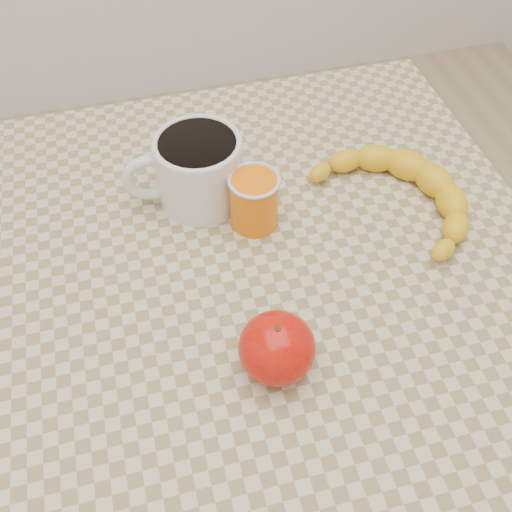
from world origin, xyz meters
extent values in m
plane|color=tan|center=(0.00, 0.00, 0.00)|extent=(3.00, 3.00, 0.00)
cube|color=#C4B58A|center=(0.00, 0.00, 0.73)|extent=(0.80, 0.80, 0.04)
cube|color=#8B6546|center=(0.00, 0.00, 0.68)|extent=(0.74, 0.74, 0.06)
cylinder|color=#8B6546|center=(-0.35, 0.35, 0.35)|extent=(0.05, 0.05, 0.71)
cylinder|color=#8B6546|center=(0.35, 0.35, 0.35)|extent=(0.05, 0.05, 0.71)
cylinder|color=silver|center=(-0.04, 0.14, 0.80)|extent=(0.13, 0.13, 0.10)
cylinder|color=black|center=(-0.04, 0.14, 0.84)|extent=(0.10, 0.10, 0.01)
torus|color=silver|center=(-0.04, 0.14, 0.85)|extent=(0.12, 0.12, 0.01)
torus|color=silver|center=(-0.11, 0.15, 0.80)|extent=(0.08, 0.02, 0.08)
cylinder|color=orange|center=(0.02, 0.08, 0.79)|extent=(0.07, 0.07, 0.08)
torus|color=silver|center=(0.02, 0.08, 0.83)|extent=(0.07, 0.07, 0.00)
ellipsoid|color=#AA0805|center=(-0.01, -0.15, 0.79)|extent=(0.10, 0.10, 0.08)
cylinder|color=#382311|center=(-0.01, -0.15, 0.82)|extent=(0.01, 0.01, 0.01)
camera|label=1|loc=(-0.12, -0.45, 1.34)|focal=40.00mm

